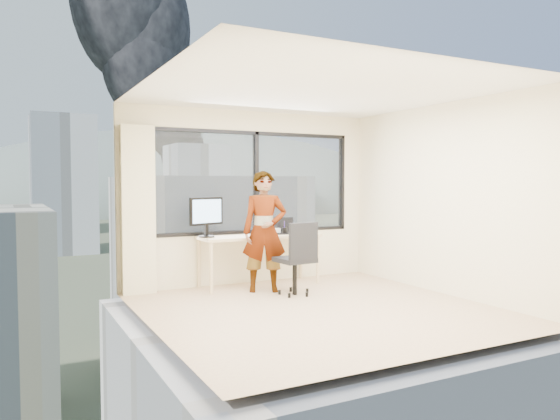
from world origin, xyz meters
TOP-DOWN VIEW (x-y plane):
  - floor at (0.00, 0.00)m, footprint 4.00×4.00m
  - ceiling at (0.00, 0.00)m, footprint 4.00×4.00m
  - wall_front at (0.00, -2.00)m, footprint 4.00×0.01m
  - wall_left at (-2.00, 0.00)m, footprint 0.01×4.00m
  - wall_right at (2.00, 0.00)m, footprint 0.01×4.00m
  - window_wall at (0.05, 2.00)m, footprint 3.30×0.16m
  - curtain at (-1.72, 1.88)m, footprint 0.45×0.14m
  - desk at (0.00, 1.66)m, footprint 1.80×0.60m
  - chair at (0.15, 0.85)m, footprint 0.56×0.56m
  - person at (-0.12, 1.24)m, footprint 0.72×0.60m
  - monitor at (-0.80, 1.72)m, footprint 0.58×0.31m
  - game_console at (0.23, 1.84)m, footprint 0.40×0.36m
  - laptop at (0.41, 1.65)m, footprint 0.41×0.43m
  - cellphone at (0.51, 1.56)m, footprint 0.11×0.07m
  - pen_cup at (0.40, 1.62)m, footprint 0.09×0.09m
  - handbag at (0.43, 1.89)m, footprint 0.26×0.14m
  - exterior_ground at (0.00, 120.00)m, footprint 400.00×400.00m
  - near_bldg_b at (12.00, 38.00)m, footprint 14.00×13.00m
  - near_bldg_c at (30.00, 28.00)m, footprint 12.00×10.00m
  - far_tower_b at (8.00, 120.00)m, footprint 13.00×13.00m
  - far_tower_c at (45.00, 140.00)m, footprint 15.00×15.00m
  - hill_b at (100.00, 320.00)m, footprint 300.00×220.00m
  - tree_b at (4.00, 18.00)m, footprint 7.60×7.60m
  - tree_c at (22.00, 40.00)m, footprint 8.40×8.40m
  - smoke_plume_b at (55.00, 170.00)m, footprint 30.00×18.00m

SIDE VIEW (x-z plane):
  - exterior_ground at x=0.00m, z-range -14.02..-13.98m
  - hill_b at x=100.00m, z-range -62.00..34.00m
  - tree_b at x=4.00m, z-range -14.00..-5.00m
  - near_bldg_c at x=30.00m, z-range -14.00..-4.00m
  - tree_c at x=22.00m, z-range -14.00..-4.00m
  - near_bldg_b at x=12.00m, z-range -14.00..2.00m
  - far_tower_c at x=45.00m, z-range -14.00..12.00m
  - floor at x=0.00m, z-range -0.01..0.01m
  - desk at x=0.00m, z-range 0.00..0.75m
  - chair at x=0.15m, z-range 0.00..1.02m
  - cellphone at x=0.51m, z-range 0.75..0.76m
  - game_console at x=0.23m, z-range 0.75..0.83m
  - pen_cup at x=0.40m, z-range 0.75..0.85m
  - person at x=-0.12m, z-range 0.00..1.69m
  - handbag at x=0.43m, z-range 0.75..0.95m
  - laptop at x=0.41m, z-range 0.75..0.97m
  - far_tower_b at x=8.00m, z-range -14.00..16.00m
  - monitor at x=-0.80m, z-range 0.75..1.32m
  - curtain at x=-1.72m, z-range 0.00..2.30m
  - wall_front at x=0.00m, z-range 0.00..2.60m
  - wall_left at x=-2.00m, z-range 0.00..2.60m
  - wall_right at x=2.00m, z-range 0.00..2.60m
  - window_wall at x=0.05m, z-range 0.75..2.30m
  - ceiling at x=0.00m, z-range 2.60..2.60m
  - smoke_plume_b at x=55.00m, z-range -8.00..62.00m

